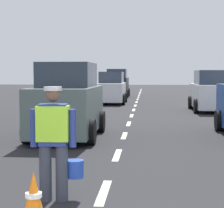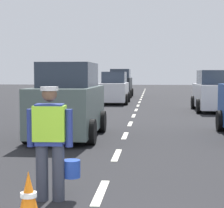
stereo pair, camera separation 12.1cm
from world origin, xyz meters
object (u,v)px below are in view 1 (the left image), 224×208
(road_worker, at_px, (55,138))
(traffic_cone_far, at_px, (34,199))
(car_parked_far, at_px, (212,92))
(car_oncoming_second, at_px, (112,89))
(car_oncoming_third, at_px, (117,84))
(car_oncoming_lead, at_px, (68,103))

(road_worker, xyz_separation_m, traffic_cone_far, (-0.04, -1.04, -0.60))
(road_worker, bearing_deg, car_parked_far, 73.33)
(car_oncoming_second, bearing_deg, road_worker, -87.46)
(road_worker, distance_m, car_oncoming_second, 20.31)
(car_oncoming_third, bearing_deg, car_parked_far, -65.67)
(road_worker, height_order, car_oncoming_lead, car_oncoming_lead)
(car_parked_far, bearing_deg, car_oncoming_lead, -120.95)
(car_oncoming_second, bearing_deg, car_oncoming_third, 91.32)
(road_worker, distance_m, car_parked_far, 15.95)
(traffic_cone_far, distance_m, car_oncoming_lead, 7.16)
(traffic_cone_far, distance_m, car_oncoming_third, 28.83)
(car_parked_far, xyz_separation_m, car_oncoming_lead, (-5.55, -9.25, 0.06))
(car_parked_far, bearing_deg, car_oncoming_third, 114.33)
(car_oncoming_third, xyz_separation_m, car_oncoming_second, (0.17, -7.47, -0.13))
(road_worker, distance_m, traffic_cone_far, 1.20)
(car_oncoming_third, bearing_deg, car_oncoming_lead, -89.74)
(car_parked_far, bearing_deg, road_worker, -106.67)
(car_oncoming_second, distance_m, car_oncoming_lead, 14.27)
(road_worker, height_order, traffic_cone_far, road_worker)
(car_oncoming_second, bearing_deg, traffic_cone_far, -87.69)
(car_parked_far, height_order, car_oncoming_lead, car_oncoming_lead)
(car_parked_far, height_order, car_oncoming_second, car_parked_far)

